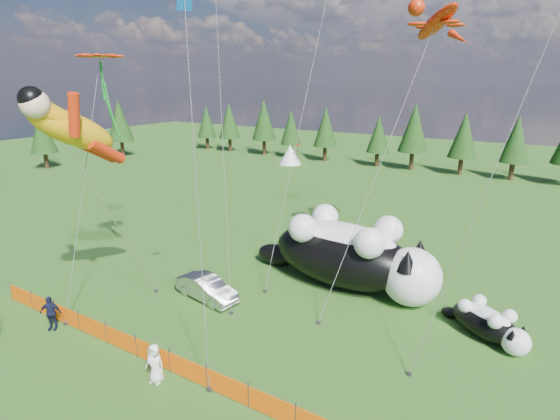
# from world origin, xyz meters

# --- Properties ---
(ground) EXTENTS (160.00, 160.00, 0.00)m
(ground) POSITION_xyz_m (0.00, 0.00, 0.00)
(ground) COLOR #163609
(ground) RESTS_ON ground
(safety_fence) EXTENTS (22.06, 0.06, 1.10)m
(safety_fence) POSITION_xyz_m (0.00, -3.00, 0.50)
(safety_fence) COLOR #262626
(safety_fence) RESTS_ON ground
(tree_line) EXTENTS (90.00, 4.00, 8.00)m
(tree_line) POSITION_xyz_m (0.00, 45.00, 4.00)
(tree_line) COLOR black
(tree_line) RESTS_ON ground
(festival_tents) EXTENTS (50.00, 3.20, 2.80)m
(festival_tents) POSITION_xyz_m (11.00, 40.00, 1.40)
(festival_tents) COLOR white
(festival_tents) RESTS_ON ground
(cat_large) EXTENTS (11.94, 4.85, 4.31)m
(cat_large) POSITION_xyz_m (4.30, 8.30, 2.05)
(cat_large) COLOR black
(cat_large) RESTS_ON ground
(cat_small) EXTENTS (4.22, 3.20, 1.69)m
(cat_small) POSITION_xyz_m (11.98, 6.57, 0.80)
(cat_small) COLOR black
(cat_small) RESTS_ON ground
(car) EXTENTS (4.11, 2.00, 1.30)m
(car) POSITION_xyz_m (-1.84, 2.70, 0.65)
(car) COLOR #B6B6BB
(car) RESTS_ON ground
(spectator_c) EXTENTS (1.15, 0.99, 1.76)m
(spectator_c) POSITION_xyz_m (-6.31, -3.60, 0.88)
(spectator_c) COLOR #131836
(spectator_c) RESTS_ON ground
(spectator_e) EXTENTS (0.91, 0.68, 1.70)m
(spectator_e) POSITION_xyz_m (0.95, -3.74, 0.85)
(spectator_e) COLOR white
(spectator_e) RESTS_ON ground
(superhero_kite) EXTENTS (4.89, 5.74, 11.99)m
(superhero_kite) POSITION_xyz_m (-6.11, -1.24, 9.48)
(superhero_kite) COLOR orange
(superhero_kite) RESTS_ON ground
(gecko_kite) EXTENTS (5.98, 12.78, 17.59)m
(gecko_kite) POSITION_xyz_m (6.82, 13.07, 14.78)
(gecko_kite) COLOR red
(gecko_kite) RESTS_ON ground
(flower_kite) EXTENTS (3.28, 6.65, 13.81)m
(flower_kite) POSITION_xyz_m (-7.71, 1.91, 12.75)
(flower_kite) COLOR red
(flower_kite) RESTS_ON ground
(diamond_kite_c) EXTENTS (2.15, 2.20, 15.15)m
(diamond_kite_c) POSITION_xyz_m (1.57, -1.48, 13.70)
(diamond_kite_c) COLOR #0C55B6
(diamond_kite_c) RESTS_ON ground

